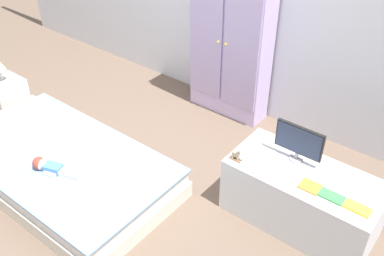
% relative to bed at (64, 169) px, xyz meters
% --- Properties ---
extents(ground_plane, '(10.00, 10.00, 0.02)m').
position_rel_bed_xyz_m(ground_plane, '(0.44, 0.25, -0.14)').
color(ground_plane, brown).
extents(bed, '(1.76, 1.00, 0.25)m').
position_rel_bed_xyz_m(bed, '(0.00, 0.00, 0.00)').
color(bed, silver).
rests_on(bed, ground_plane).
extents(pillow, '(0.32, 0.72, 0.06)m').
position_rel_bed_xyz_m(pillow, '(-0.68, -0.00, 0.16)').
color(pillow, silver).
rests_on(pillow, bed).
extents(doll, '(0.38, 0.19, 0.10)m').
position_rel_bed_xyz_m(doll, '(0.06, -0.16, 0.17)').
color(doll, '#4C84C6').
rests_on(doll, bed).
extents(nightstand, '(0.30, 0.30, 0.39)m').
position_rel_bed_xyz_m(nightstand, '(-1.13, 0.27, 0.07)').
color(nightstand, silver).
rests_on(nightstand, ground_plane).
extents(wardrobe, '(0.74, 0.28, 1.51)m').
position_rel_bed_xyz_m(wardrobe, '(0.41, 1.65, 0.63)').
color(wardrobe, silver).
rests_on(wardrobe, ground_plane).
extents(tv_stand, '(1.03, 0.50, 0.44)m').
position_rel_bed_xyz_m(tv_stand, '(1.63, 0.77, 0.10)').
color(tv_stand, silver).
rests_on(tv_stand, ground_plane).
extents(tv_monitor, '(0.34, 0.10, 0.27)m').
position_rel_bed_xyz_m(tv_monitor, '(1.51, 0.85, 0.47)').
color(tv_monitor, '#99999E').
rests_on(tv_monitor, tv_stand).
extents(rocking_horse_toy, '(0.09, 0.04, 0.11)m').
position_rel_bed_xyz_m(rocking_horse_toy, '(1.19, 0.59, 0.36)').
color(rocking_horse_toy, '#8E6642').
rests_on(rocking_horse_toy, tv_stand).
extents(book_orange, '(0.13, 0.11, 0.01)m').
position_rel_bed_xyz_m(book_orange, '(1.71, 0.66, 0.32)').
color(book_orange, orange).
rests_on(book_orange, tv_stand).
extents(book_green, '(0.15, 0.09, 0.01)m').
position_rel_bed_xyz_m(book_green, '(1.85, 0.66, 0.32)').
color(book_green, '#429E51').
rests_on(book_green, tv_stand).
extents(book_yellow, '(0.16, 0.08, 0.02)m').
position_rel_bed_xyz_m(book_yellow, '(2.02, 0.66, 0.33)').
color(book_yellow, gold).
rests_on(book_yellow, tv_stand).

